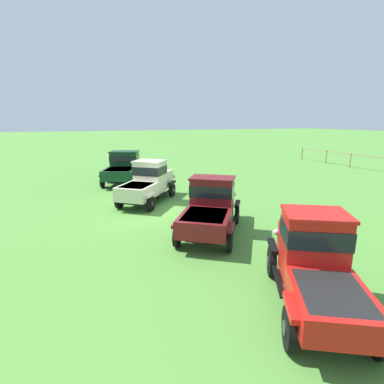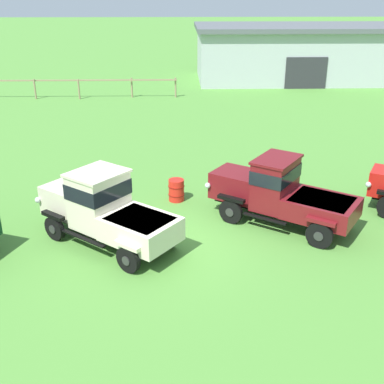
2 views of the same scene
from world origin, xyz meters
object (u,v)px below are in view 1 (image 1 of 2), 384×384
vintage_truck_second_in_line (149,181)px  oil_drum_beside_row (215,198)px  vintage_truck_midrow_center (211,205)px  vintage_truck_far_side (314,260)px  vintage_truck_foreground_near (124,167)px

vintage_truck_second_in_line → oil_drum_beside_row: bearing=54.5°
vintage_truck_midrow_center → vintage_truck_far_side: 5.40m
vintage_truck_second_in_line → vintage_truck_far_side: 11.12m
vintage_truck_second_in_line → vintage_truck_midrow_center: vintage_truck_second_in_line is taller
vintage_truck_foreground_near → vintage_truck_second_in_line: vintage_truck_second_in_line is taller
vintage_truck_far_side → oil_drum_beside_row: bearing=169.4°
vintage_truck_foreground_near → vintage_truck_far_side: vintage_truck_far_side is taller
vintage_truck_midrow_center → vintage_truck_far_side: (5.40, 0.22, 0.03)m
vintage_truck_midrow_center → oil_drum_beside_row: vintage_truck_midrow_center is taller
vintage_truck_midrow_center → oil_drum_beside_row: 3.97m
vintage_truck_second_in_line → vintage_truck_far_side: (11.03, 1.42, 0.01)m
vintage_truck_second_in_line → oil_drum_beside_row: vintage_truck_second_in_line is taller
vintage_truck_foreground_near → vintage_truck_second_in_line: bearing=3.7°
vintage_truck_foreground_near → vintage_truck_far_side: (17.06, 1.81, 0.02)m
vintage_truck_foreground_near → vintage_truck_far_side: bearing=6.1°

